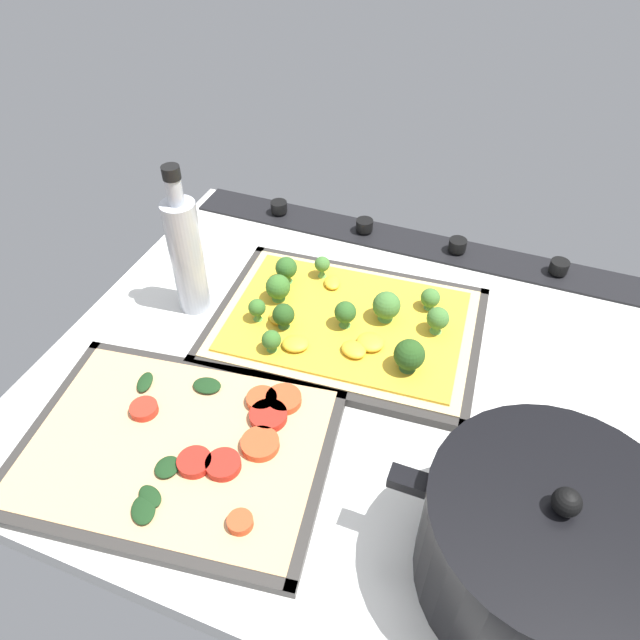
% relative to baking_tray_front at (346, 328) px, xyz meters
% --- Properties ---
extents(ground_plane, '(0.77, 0.67, 0.03)m').
position_rel_baking_tray_front_xyz_m(ground_plane, '(-0.03, 0.07, -0.02)').
color(ground_plane, silver).
extents(stove_control_panel, '(0.74, 0.07, 0.03)m').
position_rel_baking_tray_front_xyz_m(stove_control_panel, '(-0.03, -0.23, 0.00)').
color(stove_control_panel, black).
rests_on(stove_control_panel, ground_plane).
extents(baking_tray_front, '(0.38, 0.28, 0.01)m').
position_rel_baking_tray_front_xyz_m(baking_tray_front, '(0.00, 0.00, 0.00)').
color(baking_tray_front, '#33302D').
rests_on(baking_tray_front, ground_plane).
extents(broccoli_pizza, '(0.35, 0.26, 0.06)m').
position_rel_baking_tray_front_xyz_m(broccoli_pizza, '(0.00, 0.00, 0.02)').
color(broccoli_pizza, '#D3B77F').
rests_on(broccoli_pizza, baking_tray_front).
extents(baking_tray_back, '(0.38, 0.30, 0.01)m').
position_rel_baking_tray_front_xyz_m(baking_tray_back, '(0.11, 0.26, 0.00)').
color(baking_tray_back, '#33302D').
rests_on(baking_tray_back, ground_plane).
extents(veggie_pizza_back, '(0.35, 0.27, 0.02)m').
position_rel_baking_tray_front_xyz_m(veggie_pizza_back, '(0.10, 0.25, 0.01)').
color(veggie_pizza_back, tan).
rests_on(veggie_pizza_back, baking_tray_back).
extents(cooking_pot, '(0.29, 0.22, 0.15)m').
position_rel_baking_tray_front_xyz_m(cooking_pot, '(-0.27, 0.26, 0.06)').
color(cooking_pot, black).
rests_on(cooking_pot, ground_plane).
extents(oil_bottle, '(0.05, 0.05, 0.22)m').
position_rel_baking_tray_front_xyz_m(oil_bottle, '(0.22, 0.03, 0.09)').
color(oil_bottle, '#B7BCC6').
rests_on(oil_bottle, ground_plane).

